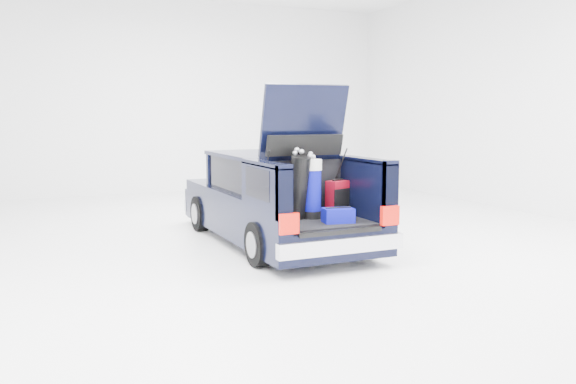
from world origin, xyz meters
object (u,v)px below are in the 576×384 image
red_suitcase (338,198)px  black_golf_bag (298,187)px  blue_golf_bag (312,188)px  blue_duffel (338,215)px  car (273,200)px

red_suitcase → black_golf_bag: size_ratio=0.52×
blue_golf_bag → blue_duffel: (0.17, -0.45, -0.33)m
blue_golf_bag → car: bearing=75.1°
blue_golf_bag → red_suitcase: bearing=0.5°
red_suitcase → blue_duffel: size_ratio=1.16×
car → black_golf_bag: size_ratio=4.66×
red_suitcase → blue_golf_bag: size_ratio=0.55×
car → blue_golf_bag: 1.44m
car → red_suitcase: 1.36m
blue_duffel → car: bearing=106.6°
red_suitcase → blue_golf_bag: 0.54m
car → blue_golf_bag: size_ratio=4.94×
red_suitcase → blue_duffel: bearing=-136.6°
car → black_golf_bag: 1.45m
car → blue_golf_bag: car is taller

